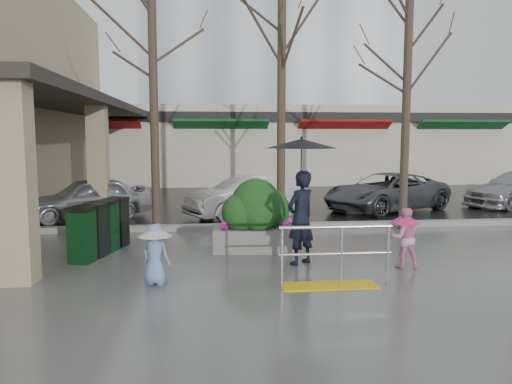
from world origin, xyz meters
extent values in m
plane|color=#51514F|center=(0.00, 0.00, 0.00)|extent=(120.00, 120.00, 0.00)
cube|color=black|center=(0.00, 22.00, 0.01)|extent=(120.00, 36.00, 0.01)
cube|color=gray|center=(0.00, 4.00, 0.07)|extent=(120.00, 0.30, 0.15)
cube|color=#2D2823|center=(-4.80, 8.00, 3.62)|extent=(2.80, 18.00, 0.25)
cube|color=tan|center=(-3.90, -0.50, 1.75)|extent=(0.55, 0.55, 3.50)
cube|color=tan|center=(-3.90, 6.00, 1.75)|extent=(0.55, 0.55, 3.50)
cube|color=beige|center=(2.00, 18.00, 2.00)|extent=(34.00, 6.00, 4.00)
cube|color=maroon|center=(-6.00, 15.10, 2.85)|extent=(4.50, 1.68, 0.87)
cube|color=#0F4C1E|center=(0.00, 15.10, 2.85)|extent=(4.50, 1.68, 0.87)
cube|color=maroon|center=(6.00, 15.10, 2.85)|extent=(4.50, 1.68, 0.87)
cube|color=#0F4C1E|center=(12.00, 15.10, 2.85)|extent=(4.50, 1.68, 0.87)
cube|color=black|center=(2.00, 15.10, 3.40)|extent=(34.00, 0.35, 0.50)
cube|color=#8C99A8|center=(4.00, 30.00, 12.50)|extent=(18.00, 12.00, 25.00)
cube|color=yellow|center=(1.30, -1.20, 0.01)|extent=(1.60, 0.50, 0.02)
cylinder|color=silver|center=(0.50, -1.20, 0.50)|extent=(0.05, 0.05, 1.00)
cylinder|color=silver|center=(1.50, -1.20, 0.50)|extent=(0.05, 0.05, 1.00)
cylinder|color=silver|center=(2.30, -1.20, 0.50)|extent=(0.05, 0.05, 1.00)
cylinder|color=silver|center=(1.40, -1.20, 1.00)|extent=(1.90, 0.06, 0.06)
cylinder|color=silver|center=(1.40, -1.20, 0.55)|extent=(1.90, 0.04, 0.04)
cylinder|color=#382B21|center=(-2.00, 3.60, 3.40)|extent=(0.22, 0.22, 6.80)
cylinder|color=#382B21|center=(1.20, 3.60, 3.50)|extent=(0.22, 0.22, 7.00)
cylinder|color=#382B21|center=(4.50, 3.60, 3.25)|extent=(0.22, 0.22, 6.50)
imported|color=black|center=(1.09, 0.27, 0.92)|extent=(0.80, 0.75, 1.83)
cylinder|color=black|center=(1.09, 0.27, 1.86)|extent=(0.02, 0.02, 1.16)
cone|color=black|center=(1.09, 0.27, 2.35)|extent=(1.38, 1.38, 0.18)
sphere|color=black|center=(1.09, 0.27, 2.46)|extent=(0.05, 0.05, 0.05)
imported|color=#FA99C6|center=(3.00, -0.18, 0.57)|extent=(0.59, 0.48, 1.15)
cylinder|color=black|center=(3.00, -0.18, 0.78)|extent=(0.02, 0.02, 0.50)
cone|color=#EA2579|center=(3.00, -0.18, 0.94)|extent=(0.58, 0.58, 0.18)
sphere|color=black|center=(3.00, -0.18, 1.05)|extent=(0.05, 0.05, 0.05)
imported|color=#7895D5|center=(-1.59, -0.79, 0.52)|extent=(0.60, 0.54, 1.04)
cylinder|color=black|center=(-1.59, -0.79, 0.76)|extent=(0.02, 0.02, 0.48)
cone|color=beige|center=(-1.59, -0.79, 0.91)|extent=(0.58, 0.58, 0.18)
sphere|color=black|center=(-1.59, -0.79, 1.02)|extent=(0.05, 0.05, 0.05)
cube|color=gray|center=(0.34, 1.54, 0.25)|extent=(1.89, 1.07, 0.50)
ellipsoid|color=#144015|center=(0.34, 1.54, 1.00)|extent=(1.10, 0.99, 1.16)
sphere|color=#144015|center=(-0.01, 1.44, 0.86)|extent=(0.80, 0.80, 0.80)
sphere|color=#144015|center=(0.70, 1.69, 0.88)|extent=(0.84, 0.84, 0.84)
cube|color=#0B3314|center=(-3.18, 0.82, 0.51)|extent=(0.52, 0.52, 1.02)
cube|color=black|center=(-3.18, 0.82, 1.07)|extent=(0.55, 0.55, 0.07)
cube|color=black|center=(-3.04, 1.31, 0.51)|extent=(0.52, 0.52, 1.02)
cube|color=black|center=(-3.04, 1.31, 1.07)|extent=(0.55, 0.55, 0.07)
cube|color=#0C3417|center=(-2.90, 1.80, 0.51)|extent=(0.52, 0.52, 1.02)
cube|color=black|center=(-2.90, 1.80, 1.07)|extent=(0.55, 0.55, 0.07)
cube|color=black|center=(-2.76, 2.29, 0.51)|extent=(0.52, 0.52, 1.02)
cube|color=black|center=(-2.76, 2.29, 1.07)|extent=(0.55, 0.55, 0.07)
imported|color=#B0B1B5|center=(-4.29, 6.16, 0.63)|extent=(3.98, 2.92, 1.26)
imported|color=white|center=(0.51, 6.14, 0.63)|extent=(4.01, 2.93, 1.26)
imported|color=#4F5256|center=(5.26, 6.91, 0.63)|extent=(4.99, 3.95, 1.26)
camera|label=1|loc=(-0.72, -9.13, 2.49)|focal=35.00mm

